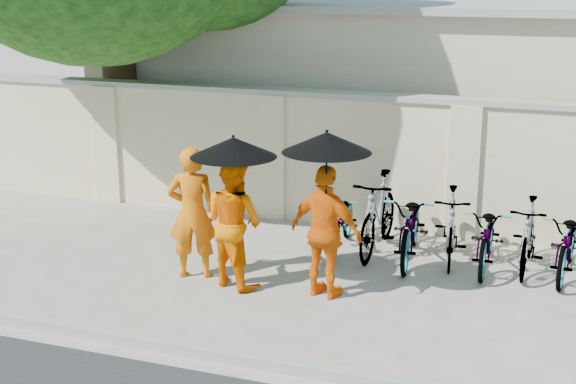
% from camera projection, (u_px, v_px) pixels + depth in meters
% --- Properties ---
extents(ground, '(80.00, 80.00, 0.00)m').
position_uv_depth(ground, '(260.00, 296.00, 9.85)').
color(ground, '#B1AA9E').
extents(kerb, '(40.00, 0.16, 0.12)m').
position_uv_depth(kerb, '(200.00, 351.00, 8.29)').
color(kerb, '#989890').
rests_on(kerb, ground).
extents(compound_wall, '(20.00, 0.30, 2.00)m').
position_uv_depth(compound_wall, '(398.00, 166.00, 12.16)').
color(compound_wall, beige).
rests_on(compound_wall, ground).
extents(building_behind, '(14.00, 6.00, 3.20)m').
position_uv_depth(building_behind, '(494.00, 95.00, 15.13)').
color(building_behind, beige).
rests_on(building_behind, ground).
extents(monk_left, '(0.73, 0.60, 1.73)m').
position_uv_depth(monk_left, '(192.00, 213.00, 10.27)').
color(monk_left, orange).
rests_on(monk_left, ground).
extents(monk_center, '(0.98, 0.89, 1.66)m').
position_uv_depth(monk_center, '(234.00, 222.00, 10.01)').
color(monk_center, '#F56D00').
rests_on(monk_center, ground).
extents(parasol_center, '(1.06, 1.06, 0.99)m').
position_uv_depth(parasol_center, '(233.00, 147.00, 9.66)').
color(parasol_center, black).
rests_on(parasol_center, ground).
extents(monk_right, '(1.04, 0.64, 1.65)m').
position_uv_depth(monk_right, '(326.00, 232.00, 9.64)').
color(monk_right, orange).
rests_on(monk_right, ground).
extents(parasol_right, '(1.06, 1.06, 1.13)m').
position_uv_depth(parasol_right, '(327.00, 142.00, 9.26)').
color(parasol_right, black).
rests_on(parasol_right, ground).
extents(bike_0, '(0.71, 1.68, 0.86)m').
position_uv_depth(bike_0, '(342.00, 221.00, 11.39)').
color(bike_0, '#8A8FA5').
rests_on(bike_0, ground).
extents(bike_1, '(0.56, 1.88, 1.13)m').
position_uv_depth(bike_1, '(378.00, 214.00, 11.25)').
color(bike_1, '#8A8FA5').
rests_on(bike_1, ground).
extents(bike_2, '(0.82, 1.92, 0.98)m').
position_uv_depth(bike_2, '(412.00, 226.00, 10.95)').
color(bike_2, '#8A8FA5').
rests_on(bike_2, ground).
extents(bike_3, '(0.68, 1.70, 0.99)m').
position_uv_depth(bike_3, '(451.00, 226.00, 10.94)').
color(bike_3, '#8A8FA5').
rests_on(bike_3, ground).
extents(bike_4, '(0.63, 1.72, 0.89)m').
position_uv_depth(bike_4, '(488.00, 236.00, 10.69)').
color(bike_4, '#8A8FA5').
rests_on(bike_4, ground).
extents(bike_5, '(0.50, 1.60, 0.96)m').
position_uv_depth(bike_5, '(528.00, 236.00, 10.57)').
color(bike_5, '#8A8FA5').
rests_on(bike_5, ground).
extents(bike_6, '(0.74, 1.76, 0.90)m').
position_uv_depth(bike_6, '(569.00, 243.00, 10.39)').
color(bike_6, '#8A8FA5').
rests_on(bike_6, ground).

